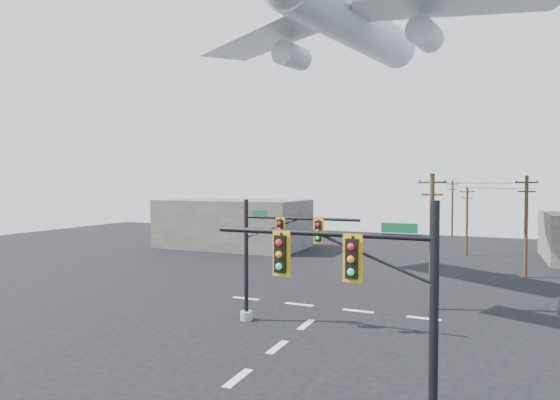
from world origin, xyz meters
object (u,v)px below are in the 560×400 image
at_px(utility_pole_d, 452,207).
at_px(airliner, 355,25).
at_px(utility_pole_c, 467,220).
at_px(signal_mast_far, 269,257).
at_px(utility_pole_a, 432,239).
at_px(signal_mast_near, 380,318).
at_px(utility_pole_b, 526,224).

distance_m(utility_pole_d, airliner, 40.89).
xyz_separation_m(utility_pole_c, airliner, (-8.00, -18.32, 16.86)).
xyz_separation_m(signal_mast_far, utility_pole_d, (6.80, 50.52, 0.64)).
distance_m(utility_pole_a, utility_pole_c, 24.93).
height_order(signal_mast_near, utility_pole_d, utility_pole_d).
bearing_deg(utility_pole_c, airliner, -125.42).
height_order(utility_pole_d, airliner, airliner).
bearing_deg(airliner, signal_mast_near, -156.66).
height_order(signal_mast_near, signal_mast_far, signal_mast_near).
height_order(signal_mast_near, utility_pole_c, utility_pole_c).
height_order(signal_mast_far, utility_pole_a, utility_pole_a).
bearing_deg(utility_pole_d, signal_mast_near, -87.54).
xyz_separation_m(utility_pole_a, airliner, (-6.76, 6.57, 16.33)).
xyz_separation_m(signal_mast_far, utility_pole_b, (14.54, 20.76, 0.74)).
bearing_deg(utility_pole_b, utility_pole_a, -114.01).
bearing_deg(utility_pole_b, airliner, -150.33).
bearing_deg(airliner, utility_pole_a, -127.28).
distance_m(signal_mast_near, utility_pole_d, 61.01).
relative_size(utility_pole_c, utility_pole_d, 0.90).
bearing_deg(utility_pole_a, utility_pole_b, 70.09).
height_order(utility_pole_b, utility_pole_d, utility_pole_b).
xyz_separation_m(signal_mast_near, utility_pole_a, (-0.30, 17.34, 0.48)).
xyz_separation_m(utility_pole_a, utility_pole_d, (-1.44, 43.64, -0.07)).
bearing_deg(signal_mast_far, utility_pole_b, 54.99).
relative_size(utility_pole_d, airliner, 0.26).
xyz_separation_m(signal_mast_far, airliner, (1.48, 13.44, 17.04)).
distance_m(signal_mast_near, utility_pole_c, 42.24).
distance_m(signal_mast_far, utility_pole_d, 50.98).
distance_m(utility_pole_b, airliner, 22.14).
height_order(utility_pole_a, utility_pole_d, utility_pole_a).
bearing_deg(utility_pole_c, utility_pole_b, -77.13).
distance_m(utility_pole_b, utility_pole_c, 12.13).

